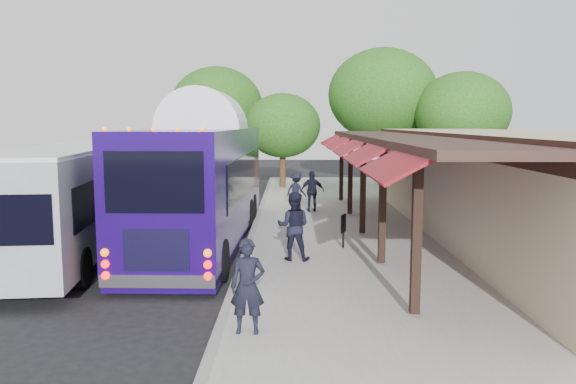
% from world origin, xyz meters
% --- Properties ---
extents(ground, '(90.00, 90.00, 0.00)m').
position_xyz_m(ground, '(0.00, 0.00, 0.00)').
color(ground, black).
rests_on(ground, ground).
extents(sidewalk, '(10.00, 40.00, 0.15)m').
position_xyz_m(sidewalk, '(5.00, 4.00, 0.07)').
color(sidewalk, '#9E9B93').
rests_on(sidewalk, ground).
extents(curb, '(0.20, 40.00, 0.16)m').
position_xyz_m(curb, '(0.05, 4.00, 0.07)').
color(curb, gray).
rests_on(curb, ground).
extents(station_shelter, '(8.15, 20.00, 3.60)m').
position_xyz_m(station_shelter, '(8.38, 4.00, 1.85)').
color(station_shelter, tan).
rests_on(station_shelter, ground).
extents(coach_bus, '(2.88, 12.53, 3.98)m').
position_xyz_m(coach_bus, '(-1.45, 3.60, 2.14)').
color(coach_bus, '#1D075B').
rests_on(coach_bus, ground).
extents(city_bus, '(3.84, 12.15, 3.21)m').
position_xyz_m(city_bus, '(-5.19, 2.33, 1.77)').
color(city_bus, gray).
rests_on(city_bus, ground).
extents(ped_a, '(0.64, 0.43, 1.72)m').
position_xyz_m(ped_a, '(0.60, -4.86, 1.01)').
color(ped_a, black).
rests_on(ped_a, sidewalk).
extents(ped_b, '(1.00, 0.83, 1.88)m').
position_xyz_m(ped_b, '(1.45, 0.55, 1.09)').
color(ped_b, black).
rests_on(ped_b, sidewalk).
extents(ped_c, '(1.04, 0.50, 1.73)m').
position_xyz_m(ped_c, '(2.29, 9.04, 1.02)').
color(ped_c, black).
rests_on(ped_c, sidewalk).
extents(ped_d, '(1.15, 1.04, 1.54)m').
position_xyz_m(ped_d, '(1.62, 10.17, 0.92)').
color(ped_d, black).
rests_on(ped_d, sidewalk).
extents(sign_board, '(0.20, 0.45, 1.02)m').
position_xyz_m(sign_board, '(2.95, 2.05, 0.84)').
color(sign_board, black).
rests_on(sign_board, sidewalk).
extents(tree_left, '(4.38, 4.38, 5.60)m').
position_xyz_m(tree_left, '(0.91, 18.07, 3.73)').
color(tree_left, '#382314').
rests_on(tree_left, ground).
extents(tree_mid, '(6.52, 6.52, 8.34)m').
position_xyz_m(tree_mid, '(6.88, 19.51, 5.57)').
color(tree_mid, '#382314').
rests_on(tree_mid, ground).
extents(tree_right, '(5.25, 5.25, 6.72)m').
position_xyz_m(tree_right, '(10.90, 16.89, 4.48)').
color(tree_right, '#382314').
rests_on(tree_right, ground).
extents(tree_far, '(5.84, 5.84, 7.47)m').
position_xyz_m(tree_far, '(-3.36, 21.80, 4.98)').
color(tree_far, '#382314').
rests_on(tree_far, ground).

